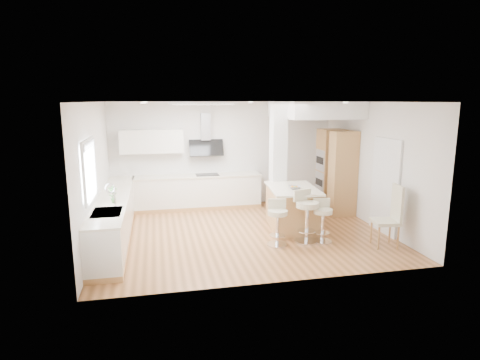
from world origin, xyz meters
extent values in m
plane|color=#AF7141|center=(0.00, 0.00, 0.00)|extent=(6.00, 6.00, 0.00)
cube|color=white|center=(0.00, 0.00, 0.00)|extent=(6.00, 5.00, 0.02)
cube|color=silver|center=(0.00, 2.50, 1.40)|extent=(6.00, 0.04, 2.80)
cube|color=silver|center=(-3.00, 0.00, 1.40)|extent=(0.04, 5.00, 2.80)
cube|color=silver|center=(3.00, 0.00, 1.40)|extent=(0.04, 5.00, 2.80)
cube|color=white|center=(-0.80, 0.60, 2.77)|extent=(1.40, 0.95, 0.05)
cube|color=white|center=(-0.80, 0.60, 2.76)|extent=(1.25, 0.80, 0.03)
cylinder|color=beige|center=(-2.00, 1.50, 2.78)|extent=(0.10, 0.10, 0.02)
cylinder|color=beige|center=(-2.00, -0.50, 2.78)|extent=(0.10, 0.10, 0.02)
cylinder|color=beige|center=(0.50, 1.50, 2.78)|extent=(0.10, 0.10, 0.02)
cylinder|color=beige|center=(2.00, 1.00, 2.78)|extent=(0.10, 0.10, 0.02)
cylinder|color=beige|center=(2.00, -0.50, 2.78)|extent=(0.10, 0.10, 0.02)
cube|color=white|center=(-2.96, -0.90, 1.65)|extent=(0.03, 1.15, 0.95)
cube|color=white|center=(-2.95, -0.90, 2.15)|extent=(0.04, 1.28, 0.06)
cube|color=white|center=(-2.95, -0.90, 1.15)|extent=(0.04, 1.28, 0.06)
cube|color=white|center=(-2.95, -1.51, 1.65)|extent=(0.04, 0.06, 0.95)
cube|color=white|center=(-2.95, -0.29, 1.65)|extent=(0.04, 0.06, 0.95)
cube|color=#B3B7BC|center=(-2.94, -0.90, 2.08)|extent=(0.03, 1.18, 0.14)
cube|color=#413A33|center=(2.99, -0.60, 1.00)|extent=(0.02, 0.90, 2.00)
cube|color=white|center=(2.97, -0.60, 1.00)|extent=(0.05, 1.00, 2.10)
cube|color=tan|center=(-2.70, 0.25, 0.05)|extent=(0.60, 4.50, 0.10)
cube|color=white|center=(-2.70, 0.25, 0.48)|extent=(0.60, 4.50, 0.76)
cube|color=silver|center=(-2.70, 0.25, 0.88)|extent=(0.63, 4.50, 0.04)
cube|color=#A6A6AB|center=(-2.70, -1.00, 0.89)|extent=(0.50, 0.75, 0.02)
cube|color=#A6A6AB|center=(-2.70, -1.18, 0.84)|extent=(0.40, 0.34, 0.10)
cube|color=#A6A6AB|center=(-2.70, -0.82, 0.84)|extent=(0.40, 0.34, 0.10)
cylinder|color=silver|center=(-2.58, -0.70, 1.08)|extent=(0.02, 0.02, 0.36)
torus|color=silver|center=(-2.65, -0.70, 1.26)|extent=(0.18, 0.02, 0.18)
imported|color=#4A7F41|center=(-2.65, -0.35, 1.06)|extent=(0.17, 0.12, 0.33)
cube|color=tan|center=(-0.75, 2.20, 0.05)|extent=(3.30, 0.60, 0.10)
cube|color=white|center=(-0.75, 2.20, 0.48)|extent=(3.30, 0.60, 0.76)
cube|color=silver|center=(-0.75, 2.20, 0.88)|extent=(3.33, 0.63, 0.04)
cube|color=black|center=(-0.50, 2.20, 0.91)|extent=(0.60, 0.40, 0.01)
cube|color=white|center=(-1.90, 2.33, 1.80)|extent=(1.60, 0.34, 0.60)
cube|color=#A6A6AB|center=(-0.50, 2.40, 2.15)|extent=(0.25, 0.18, 0.70)
cube|color=black|center=(-0.50, 2.32, 1.60)|extent=(0.90, 0.26, 0.44)
cube|color=white|center=(1.05, 0.95, 1.40)|extent=(0.35, 0.35, 2.80)
cube|color=white|center=(2.10, 1.40, 2.60)|extent=(1.78, 2.20, 0.40)
cube|color=tan|center=(2.68, 1.50, 1.05)|extent=(0.62, 0.62, 2.10)
cube|color=tan|center=(2.68, 0.80, 1.05)|extent=(0.62, 0.40, 2.10)
cube|color=#A6A6AB|center=(2.37, 1.50, 1.30)|extent=(0.02, 0.55, 0.55)
cube|color=#A6A6AB|center=(2.37, 1.50, 0.72)|extent=(0.02, 0.55, 0.55)
cube|color=black|center=(2.36, 1.50, 1.30)|extent=(0.01, 0.45, 0.18)
cube|color=black|center=(2.36, 1.50, 0.72)|extent=(0.01, 0.45, 0.18)
cube|color=tan|center=(1.12, 0.07, 0.45)|extent=(1.08, 1.55, 0.90)
cube|color=silver|center=(1.12, 0.07, 0.92)|extent=(1.18, 1.64, 0.04)
imported|color=gray|center=(1.11, -0.09, 0.97)|extent=(0.30, 0.30, 0.07)
sphere|color=orange|center=(1.15, -0.09, 0.98)|extent=(0.08, 0.08, 0.07)
sphere|color=orange|center=(1.07, -0.06, 0.98)|extent=(0.08, 0.08, 0.07)
sphere|color=olive|center=(1.10, -0.13, 0.98)|extent=(0.08, 0.08, 0.07)
cylinder|color=silver|center=(0.48, -0.90, 0.01)|extent=(0.48, 0.48, 0.03)
cylinder|color=silver|center=(0.48, -0.90, 0.33)|extent=(0.08, 0.08, 0.61)
cylinder|color=silver|center=(0.48, -0.90, 0.20)|extent=(0.37, 0.37, 0.01)
cylinder|color=beige|center=(0.48, -0.90, 0.67)|extent=(0.46, 0.46, 0.09)
cube|color=beige|center=(0.51, -0.75, 0.81)|extent=(0.36, 0.12, 0.20)
cylinder|color=silver|center=(1.12, -0.85, 0.02)|extent=(0.60, 0.60, 0.03)
cylinder|color=silver|center=(1.12, -0.85, 0.38)|extent=(0.10, 0.10, 0.70)
cylinder|color=silver|center=(1.12, -0.85, 0.24)|extent=(0.46, 0.46, 0.02)
cylinder|color=beige|center=(1.12, -0.85, 0.78)|extent=(0.57, 0.57, 0.11)
cube|color=beige|center=(1.06, -0.68, 0.94)|extent=(0.41, 0.17, 0.24)
cylinder|color=silver|center=(1.43, -0.91, 0.01)|extent=(0.45, 0.45, 0.03)
cylinder|color=silver|center=(1.43, -0.91, 0.31)|extent=(0.07, 0.07, 0.58)
cylinder|color=silver|center=(1.43, -0.91, 0.20)|extent=(0.35, 0.35, 0.01)
cylinder|color=beige|center=(1.43, -0.91, 0.65)|extent=(0.43, 0.43, 0.09)
cube|color=beige|center=(1.45, -0.77, 0.78)|extent=(0.34, 0.10, 0.20)
cube|color=beige|center=(2.53, -1.39, 0.50)|extent=(0.55, 0.55, 0.06)
cube|color=beige|center=(2.74, -1.43, 0.85)|extent=(0.12, 0.45, 0.77)
cylinder|color=tan|center=(2.31, -1.55, 0.23)|extent=(0.04, 0.04, 0.47)
cylinder|color=tan|center=(2.37, -1.17, 0.23)|extent=(0.04, 0.04, 0.47)
cylinder|color=tan|center=(2.69, -1.61, 0.23)|extent=(0.04, 0.04, 0.47)
cylinder|color=tan|center=(2.74, -1.23, 0.23)|extent=(0.04, 0.04, 0.47)
camera|label=1|loc=(-1.82, -8.15, 2.83)|focal=30.00mm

